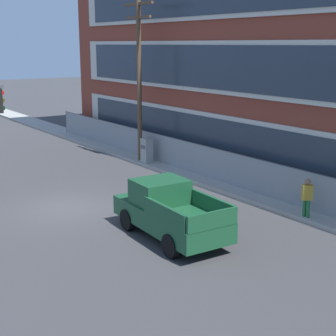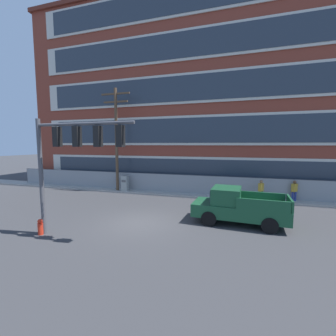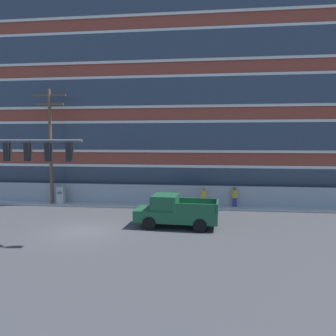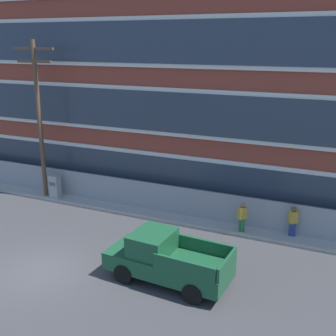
% 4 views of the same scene
% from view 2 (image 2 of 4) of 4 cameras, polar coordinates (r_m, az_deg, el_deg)
% --- Properties ---
extents(ground_plane, '(160.00, 160.00, 0.00)m').
position_cam_2_polar(ground_plane, '(12.98, -7.10, -13.67)').
color(ground_plane, '#38383A').
extents(sidewalk_building_side, '(80.00, 1.89, 0.16)m').
position_cam_2_polar(sidewalk_building_side, '(19.80, 1.95, -6.47)').
color(sidewalk_building_side, '#9E9B93').
rests_on(sidewalk_building_side, ground).
extents(brick_mill_building, '(47.94, 9.32, 18.40)m').
position_cam_2_polar(brick_mill_building, '(24.61, 24.44, 16.87)').
color(brick_mill_building, brown).
rests_on(brick_mill_building, ground).
extents(chain_link_fence, '(37.14, 0.06, 1.75)m').
position_cam_2_polar(chain_link_fence, '(19.40, 6.63, -4.33)').
color(chain_link_fence, gray).
rests_on(chain_link_fence, ground).
extents(traffic_signal_mast, '(5.05, 0.43, 5.56)m').
position_cam_2_polar(traffic_signal_mast, '(11.06, -23.61, 4.34)').
color(traffic_signal_mast, '#4C4C51').
rests_on(traffic_signal_mast, ground).
extents(pickup_truck_dark_green, '(5.13, 2.31, 1.98)m').
position_cam_2_polar(pickup_truck_dark_green, '(13.12, 17.15, -9.38)').
color(pickup_truck_dark_green, '#194C2D').
rests_on(pickup_truck_dark_green, ground).
extents(utility_pole_near_corner, '(2.76, 0.26, 9.33)m').
position_cam_2_polar(utility_pole_near_corner, '(20.97, -12.99, 8.13)').
color(utility_pole_near_corner, brown).
rests_on(utility_pole_near_corner, ground).
extents(electrical_cabinet, '(0.58, 0.49, 1.54)m').
position_cam_2_polar(electrical_cabinet, '(20.82, -10.90, -4.02)').
color(electrical_cabinet, '#939993').
rests_on(electrical_cabinet, ground).
extents(pedestrian_near_cabinet, '(0.43, 0.46, 1.69)m').
position_cam_2_polar(pedestrian_near_cabinet, '(18.41, 22.53, -5.05)').
color(pedestrian_near_cabinet, '#236B38').
rests_on(pedestrian_near_cabinet, ground).
extents(pedestrian_by_fence, '(0.46, 0.44, 1.69)m').
position_cam_2_polar(pedestrian_by_fence, '(19.27, 29.41, -4.89)').
color(pedestrian_by_fence, navy).
rests_on(pedestrian_by_fence, ground).
extents(fire_hydrant, '(0.24, 0.24, 0.78)m').
position_cam_2_polar(fire_hydrant, '(12.82, -29.68, -12.88)').
color(fire_hydrant, red).
rests_on(fire_hydrant, ground).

